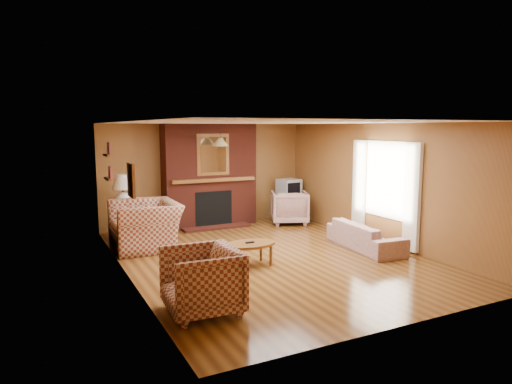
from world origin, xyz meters
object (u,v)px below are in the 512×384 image
coffee_table (250,246)px  table_lamp (123,189)px  side_table (124,224)px  fireplace (210,176)px  floral_armchair (289,207)px  floral_sofa (365,236)px  plaid_armchair (202,281)px  tv_stand (289,208)px  crt_tv (289,188)px  plaid_loveseat (145,225)px

coffee_table → table_lamp: table_lamp is taller
coffee_table → side_table: side_table is taller
fireplace → floral_armchair: 2.06m
floral_armchair → side_table: bearing=21.9°
floral_armchair → floral_sofa: bearing=115.7°
fireplace → plaid_armchair: bearing=-112.1°
plaid_armchair → side_table: 4.27m
table_lamp → tv_stand: 4.24m
fireplace → tv_stand: size_ratio=4.20×
table_lamp → side_table: bearing=0.0°
fireplace → crt_tv: (2.05, -0.19, -0.38)m
floral_sofa → tv_stand: tv_stand is taller
floral_sofa → fireplace: bearing=35.2°
side_table → floral_armchair: bearing=-1.6°
plaid_armchair → crt_tv: crt_tv is taller
table_lamp → crt_tv: 4.17m
table_lamp → floral_armchair: bearing=-1.6°
floral_sofa → table_lamp: table_lamp is taller
side_table → table_lamp: (0.00, 0.00, 0.72)m
coffee_table → tv_stand: size_ratio=1.58×
plaid_loveseat → plaid_armchair: 3.47m
table_lamp → crt_tv: bearing=4.7°
fireplace → floral_armchair: fireplace is taller
plaid_armchair → table_lamp: table_lamp is taller
plaid_armchair → table_lamp: bearing=-175.3°
plaid_loveseat → plaid_armchair: bearing=-0.8°
plaid_loveseat → floral_sofa: plaid_loveseat is taller
coffee_table → table_lamp: 3.25m
side_table → fireplace: bearing=14.3°
floral_armchair → coffee_table: 3.54m
crt_tv → plaid_armchair: bearing=-130.9°
floral_sofa → coffee_table: size_ratio=1.94×
plaid_armchair → crt_tv: bearing=141.7°
plaid_armchair → coffee_table: 2.06m
coffee_table → tv_stand: bearing=50.1°
tv_stand → fireplace: bearing=177.8°
plaid_loveseat → table_lamp: table_lamp is taller
fireplace → plaid_loveseat: bearing=-144.1°
plaid_armchair → tv_stand: size_ratio=1.61×
side_table → plaid_loveseat: bearing=-72.8°
floral_sofa → coffee_table: bearing=95.0°
plaid_armchair → tv_stand: 6.11m
plaid_armchair → floral_sofa: plaid_armchair is taller
plaid_armchair → floral_sofa: bearing=113.8°
plaid_loveseat → crt_tv: size_ratio=2.51×
floral_sofa → plaid_loveseat: bearing=67.6°
fireplace → crt_tv: size_ratio=4.36×
floral_armchair → crt_tv: 0.66m
fireplace → crt_tv: bearing=-5.3°
fireplace → plaid_loveseat: fireplace is taller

